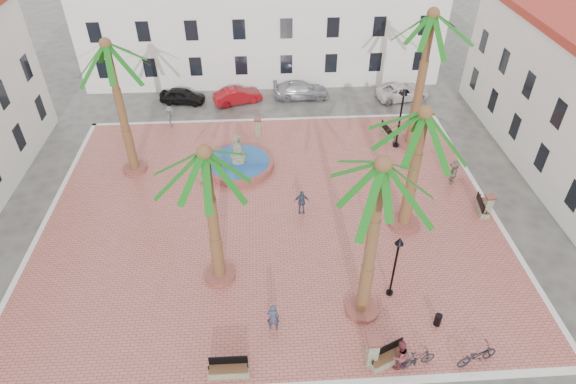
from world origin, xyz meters
The scene contains 34 objects.
ground centered at (0.00, 0.00, 0.00)m, with size 120.00×120.00×0.00m, color #56544F.
plaza centered at (0.00, 0.00, 0.07)m, with size 26.00×22.00×0.15m, color #B35A51.
kerb_n centered at (0.00, 11.00, 0.08)m, with size 26.30×0.30×0.16m, color silver.
kerb_e centered at (13.00, 0.00, 0.08)m, with size 0.30×22.30×0.16m, color silver.
kerb_w centered at (-13.00, 0.00, 0.08)m, with size 0.30×22.30×0.16m, color silver.
building_north centered at (0.00, 19.99, 4.77)m, with size 30.40×7.40×9.50m.
fountain centered at (-1.98, 4.78, 0.48)m, with size 4.66×4.66×2.41m.
palm_nw centered at (-8.79, 4.89, 7.74)m, with size 5.06×5.06×8.83m.
palm_sw centered at (-2.75, -4.83, 6.77)m, with size 5.08×5.08×7.82m.
palm_s centered at (4.01, -7.42, 7.64)m, with size 5.06×5.06×8.73m.
palm_e centered at (7.50, -1.55, 6.41)m, with size 5.64×5.64×7.55m.
palm_ne centered at (10.05, 6.81, 8.31)m, with size 5.67×5.67×9.53m.
bench_s centered at (-2.10, -10.29, 0.41)m, with size 1.72×0.54×0.90m.
bench_se centered at (4.63, -10.13, 0.41)m, with size 1.81×1.19×0.92m.
bench_e centered at (12.38, -0.63, 0.39)m, with size 0.74×1.69×0.86m.
bench_ne centered at (8.77, 7.95, 0.42)m, with size 0.90×1.91×0.97m.
lamppost_s centered at (5.56, -6.48, 2.68)m, with size 0.41×0.41×3.74m.
lamppost_e centered at (9.02, 6.63, 3.15)m, with size 0.48×0.48×4.42m.
bollard_se centered at (3.89, -10.14, 0.95)m, with size 0.57×0.57×1.55m.
bollard_n centered at (-0.63, 8.60, 0.88)m, with size 0.55×0.55×1.41m.
bollard_e centered at (12.40, -1.09, 0.90)m, with size 0.54×0.54×1.45m.
litter_bin centered at (7.31, -8.38, 0.46)m, with size 0.32×0.32×0.63m, color black.
cyclist_a centered at (-0.17, -8.16, 0.96)m, with size 0.59×0.39×1.62m, color #333850.
bicycle_a centered at (8.33, -10.40, 0.65)m, with size 0.66×1.90×1.00m, color black.
cyclist_b centered at (4.97, -10.38, 0.96)m, with size 0.79×0.61×1.62m, color maroon.
bicycle_b centered at (5.78, -10.40, 0.65)m, with size 0.47×1.67×1.00m, color black.
pedestrian_fountain_a centered at (-4.06, 3.12, 0.99)m, with size 0.82×0.53×1.67m, color #987D65.
pedestrian_fountain_b centered at (1.77, -0.12, 0.93)m, with size 0.91×0.38×1.55m, color #39425C.
pedestrian_north centered at (-7.11, 10.40, 0.95)m, with size 1.03×0.59×1.60m, color #57585D.
pedestrian_east centered at (11.54, 2.23, 0.97)m, with size 1.52×0.48×1.64m, color gray.
car_black centered at (-6.70, 14.42, 0.62)m, with size 1.46×3.63×1.24m, color black.
car_red centered at (-2.22, 14.13, 0.64)m, with size 1.35×3.88×1.28m, color maroon.
car_silver centered at (3.02, 14.76, 0.67)m, with size 1.87×4.59×1.33m, color #9E9EA6.
car_white centered at (11.33, 14.04, 0.61)m, with size 2.04×4.42×1.23m, color white.
Camera 1 is at (-0.32, -21.55, 18.50)m, focal length 30.00 mm.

